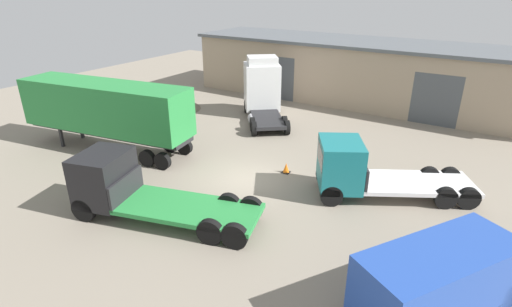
# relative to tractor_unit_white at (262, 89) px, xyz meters

# --- Properties ---
(ground_plane) EXTENTS (60.00, 60.00, 0.00)m
(ground_plane) POSITION_rel_tractor_unit_white_xyz_m (4.91, -9.38, -2.08)
(ground_plane) COLOR gray
(warehouse_building) EXTENTS (29.10, 7.09, 4.94)m
(warehouse_building) POSITION_rel_tractor_unit_white_xyz_m (4.91, 7.91, 0.40)
(warehouse_building) COLOR tan
(warehouse_building) RESTS_ON ground_plane
(tractor_unit_white) EXTENTS (5.85, 6.40, 4.40)m
(tractor_unit_white) POSITION_rel_tractor_unit_white_xyz_m (0.00, 0.00, 0.00)
(tractor_unit_white) COLOR silver
(tractor_unit_white) RESTS_ON ground_plane
(container_trailer_green) EXTENTS (10.84, 4.20, 4.08)m
(container_trailer_green) POSITION_rel_tractor_unit_white_xyz_m (-4.24, -10.45, 0.52)
(container_trailer_green) COLOR #28843D
(container_trailer_green) RESTS_ON ground_plane
(flatbed_truck_teal) EXTENTS (7.42, 5.65, 2.71)m
(flatbed_truck_teal) POSITION_rel_tractor_unit_white_xyz_m (10.26, -7.83, -0.76)
(flatbed_truck_teal) COLOR #197075
(flatbed_truck_teal) RESTS_ON ground_plane
(flatbed_truck_black) EXTENTS (8.23, 4.47, 2.73)m
(flatbed_truck_black) POSITION_rel_tractor_unit_white_xyz_m (2.44, -14.78, -0.77)
(flatbed_truck_black) COLOR black
(flatbed_truck_black) RESTS_ON ground_plane
(delivery_van_blue) EXTENTS (4.39, 5.41, 2.53)m
(delivery_van_blue) POSITION_rel_tractor_unit_white_xyz_m (14.68, -13.97, -0.70)
(delivery_van_blue) COLOR #2347A3
(delivery_van_blue) RESTS_ON ground_plane
(gravel_pile) EXTENTS (4.45, 4.45, 1.49)m
(gravel_pile) POSITION_rel_tractor_unit_white_xyz_m (-6.92, -2.35, -1.33)
(gravel_pile) COLOR #665B4C
(gravel_pile) RESTS_ON ground_plane
(traffic_cone) EXTENTS (0.40, 0.40, 0.55)m
(traffic_cone) POSITION_rel_tractor_unit_white_xyz_m (6.16, -7.60, -1.82)
(traffic_cone) COLOR black
(traffic_cone) RESTS_ON ground_plane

